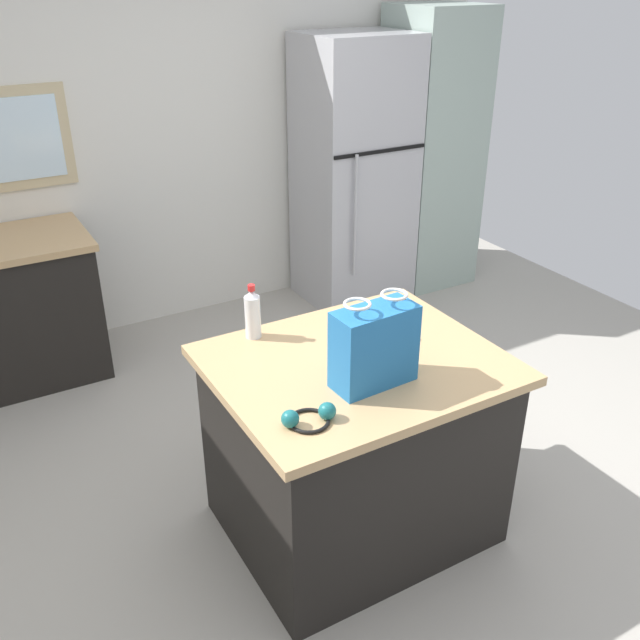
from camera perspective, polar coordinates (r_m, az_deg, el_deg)
ground at (r=3.46m, az=3.28°, el=-14.34°), size 5.80×5.80×0.00m
back_wall at (r=4.86m, az=-12.45°, el=14.48°), size 4.83×0.13×2.54m
kitchen_island at (r=3.06m, az=2.85°, el=-10.24°), size 1.15×0.95×0.86m
refrigerator at (r=5.10m, az=2.80°, el=11.84°), size 0.74×0.67×1.89m
tall_cabinet at (r=5.48m, az=9.07°, el=13.44°), size 0.60×0.60×2.04m
shopping_bag at (r=2.60m, az=4.45°, el=-2.14°), size 0.33×0.16×0.36m
small_box at (r=2.94m, az=5.04°, el=-0.81°), size 0.14×0.13×0.10m
bottle at (r=2.95m, az=-5.53°, el=0.51°), size 0.07×0.07×0.24m
ear_defenders at (r=2.44m, az=-0.92°, el=-7.94°), size 0.20×0.17×0.06m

